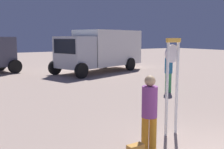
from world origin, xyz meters
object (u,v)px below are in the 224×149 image
(box_truck_near, at_px, (102,49))
(standing_clock, at_px, (172,76))
(person_distant, at_px, (169,70))
(person_near_clock, at_px, (149,111))

(box_truck_near, bearing_deg, standing_clock, -113.05)
(person_distant, height_order, box_truck_near, box_truck_near)
(standing_clock, bearing_deg, person_near_clock, -154.16)
(person_near_clock, distance_m, person_distant, 6.38)
(box_truck_near, bearing_deg, person_distant, -99.41)
(person_distant, xyz_separation_m, box_truck_near, (1.27, 7.69, 0.61))
(person_distant, relative_size, box_truck_near, 0.24)
(standing_clock, height_order, box_truck_near, box_truck_near)
(standing_clock, xyz_separation_m, person_distant, (3.56, 3.66, -0.47))
(standing_clock, distance_m, box_truck_near, 12.34)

